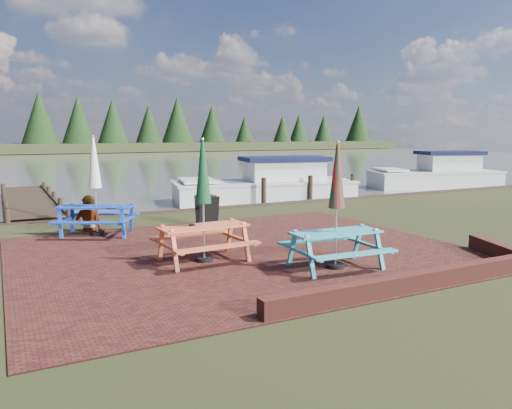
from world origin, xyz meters
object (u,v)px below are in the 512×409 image
Objects in this scene: picnic_table_blue at (96,201)px; boat_near at (268,187)px; picnic_table_red at (204,220)px; person at (88,196)px; chalkboard at (207,211)px; picnic_table_teal at (336,225)px; boat_far at (437,176)px; jetty at (30,200)px.

picnic_table_blue reaches higher than boat_near.
boat_near is at bearing 51.34° from picnic_table_red.
chalkboard is at bearing 179.70° from person.
picnic_table_blue is 0.32× the size of boat_near.
person is at bearing 124.85° from picnic_table_teal.
person is at bearing 130.76° from boat_near.
picnic_table_teal is 6.14m from picnic_table_blue.
picnic_table_blue is 2.80m from chalkboard.
person is at bearing 122.84° from boat_far.
picnic_table_red is 2.76× the size of chalkboard.
picnic_table_red is 10.95m from jetty.
picnic_table_red is 0.32× the size of boat_near.
person is (-17.32, -4.72, 0.53)m from boat_far.
person reaches higher than jetty.
chalkboard is 0.13× the size of boat_far.
boat_near is at bearing -15.22° from jetty.
jetty is 1.22× the size of boat_near.
chalkboard is (2.75, -0.31, -0.40)m from picnic_table_blue.
picnic_table_red reaches higher than jetty.
picnic_table_red is at bearing -40.16° from picnic_table_blue.
person is at bearing 128.26° from picnic_table_blue.
picnic_table_blue is 2.81× the size of chalkboard.
picnic_table_red is 18.17m from boat_far.
boat_far is at bearing -5.51° from jetty.
chalkboard is (1.38, 3.27, -0.38)m from picnic_table_red.
chalkboard is (-0.58, 4.84, -0.37)m from picnic_table_teal.
picnic_table_teal is at bearing -41.66° from picnic_table_red.
person reaches higher than chalkboard.
boat_far is (18.34, -1.77, 0.28)m from jetty.
picnic_table_teal is 17.39m from boat_far.
person reaches higher than boat_far.
boat_near is (8.49, -2.31, 0.26)m from jetty.
picnic_table_teal is 10.71m from boat_near.
jetty is (-3.86, 7.37, -0.33)m from chalkboard.
picnic_table_blue reaches higher than chalkboard.
picnic_table_teal reaches higher than chalkboard.
picnic_table_blue is 1.29× the size of person.
picnic_table_blue is 18.03m from boat_far.
picnic_table_red is 10.28m from boat_near.
picnic_table_red is 3.57m from chalkboard.
chalkboard is 8.33m from jetty.
picnic_table_teal is at bearing -70.02° from jetty.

